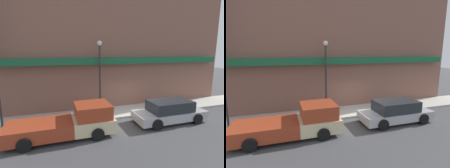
{
  "view_description": "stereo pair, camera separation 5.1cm",
  "coord_description": "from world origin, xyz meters",
  "views": [
    {
      "loc": [
        -5.19,
        -10.85,
        4.64
      ],
      "look_at": [
        -1.31,
        1.0,
        2.33
      ],
      "focal_mm": 28.0,
      "sensor_mm": 36.0,
      "label": 1
    },
    {
      "loc": [
        -5.14,
        -10.87,
        4.64
      ],
      "look_at": [
        -1.31,
        1.0,
        2.33
      ],
      "focal_mm": 28.0,
      "sensor_mm": 36.0,
      "label": 2
    }
  ],
  "objects": [
    {
      "name": "parked_car",
      "position": [
        1.94,
        -1.45,
        0.71
      ],
      "size": [
        4.83,
        2.09,
        1.45
      ],
      "rotation": [
        0.0,
        0.0,
        -0.02
      ],
      "color": "#ADADB2",
      "rests_on": "ground"
    },
    {
      "name": "building",
      "position": [
        -0.01,
        3.98,
        5.66
      ],
      "size": [
        19.8,
        3.8,
        11.34
      ],
      "color": "brown",
      "rests_on": "ground"
    },
    {
      "name": "sidewalk",
      "position": [
        0.0,
        1.25,
        0.06
      ],
      "size": [
        36.0,
        2.49,
        0.13
      ],
      "color": "#B7B2A8",
      "rests_on": "ground"
    },
    {
      "name": "fire_hydrant",
      "position": [
        1.74,
        0.59,
        0.45
      ],
      "size": [
        0.2,
        0.2,
        0.65
      ],
      "color": "#196633",
      "rests_on": "sidewalk"
    },
    {
      "name": "street_lamp",
      "position": [
        -2.07,
        1.51,
        3.46
      ],
      "size": [
        0.36,
        0.36,
        5.29
      ],
      "color": "#2D2D2D",
      "rests_on": "sidewalk"
    },
    {
      "name": "ground_plane",
      "position": [
        0.0,
        0.0,
        0.0
      ],
      "size": [
        80.0,
        80.0,
        0.0
      ],
      "primitive_type": "plane",
      "color": "#424244"
    },
    {
      "name": "pickup_truck",
      "position": [
        -4.58,
        -1.45,
        0.76
      ],
      "size": [
        5.71,
        2.25,
        1.73
      ],
      "rotation": [
        0.0,
        0.0,
        -0.02
      ],
      "color": "beige",
      "rests_on": "ground"
    }
  ]
}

